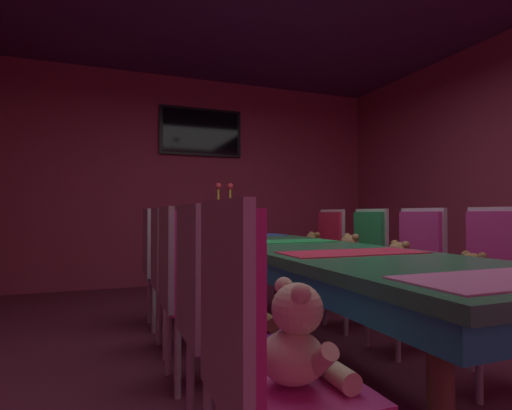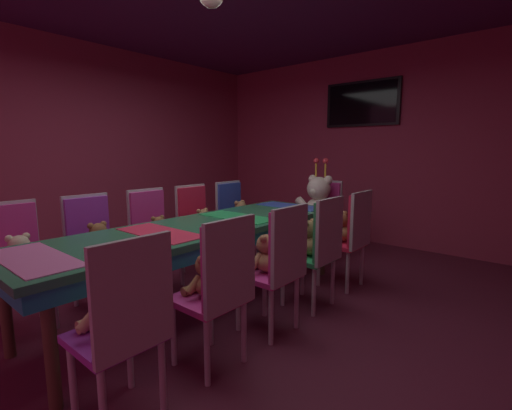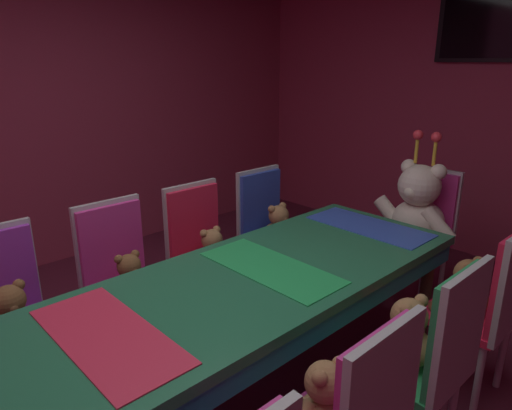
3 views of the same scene
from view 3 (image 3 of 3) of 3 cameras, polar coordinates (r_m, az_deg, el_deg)
The scene contains 19 objects.
wall_back at distance 4.54m, azimuth 27.82°, elevation 11.21°, with size 5.20×0.12×2.80m, color #99334C.
wall_left at distance 4.24m, azimuth -29.20°, elevation 10.71°, with size 0.12×6.40×2.80m, color #99334C.
banquet_table at distance 2.13m, azimuth -6.80°, elevation -13.26°, with size 0.90×3.11×0.75m.
chair_left_1 at distance 2.62m, azimuth -28.92°, elevation -10.82°, with size 0.42×0.41×0.98m.
teddy_left_1 at distance 2.50m, azimuth -27.98°, elevation -12.29°, with size 0.25×0.32×0.30m.
chair_left_2 at distance 2.80m, azimuth -16.74°, elevation -7.44°, with size 0.42×0.41×0.98m.
teddy_left_2 at distance 2.70m, azimuth -15.29°, elevation -8.86°, with size 0.22×0.29×0.27m.
chair_left_3 at distance 3.06m, azimuth -7.06°, elevation -4.66°, with size 0.42×0.41×0.98m.
teddy_left_3 at distance 2.96m, azimuth -5.38°, elevation -5.80°, with size 0.23×0.29×0.27m.
chair_left_4 at distance 3.43m, azimuth 1.14°, elevation -2.01°, with size 0.42×0.41×0.98m.
teddy_left_4 at distance 3.34m, azimuth 2.88°, elevation -2.77°, with size 0.25×0.32×0.30m.
teddy_right_2 at distance 1.79m, azimuth 8.34°, elevation -23.06°, with size 0.24×0.32×0.30m.
chair_right_3 at distance 2.14m, azimuth 21.65°, elevation -16.31°, with size 0.42×0.41×0.98m.
teddy_right_3 at distance 2.19m, azimuth 18.10°, elevation -15.08°, with size 0.26×0.34×0.32m.
chair_right_4 at distance 2.66m, azimuth 27.50°, elevation -10.24°, with size 0.42×0.41×0.98m.
teddy_right_4 at distance 2.70m, azimuth 24.57°, elevation -9.51°, with size 0.25×0.33×0.31m.
throne_chair at distance 3.69m, azimuth 20.27°, elevation -1.75°, with size 0.41×0.42×0.98m.
king_teddy_bear at distance 3.51m, azimuth 19.25°, elevation -0.47°, with size 0.64×0.49×0.82m.
wall_tv at distance 4.45m, azimuth 28.64°, elevation 19.47°, with size 1.11×0.06×0.65m.
Camera 3 is at (1.49, -1.07, 1.75)m, focal length 32.25 mm.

